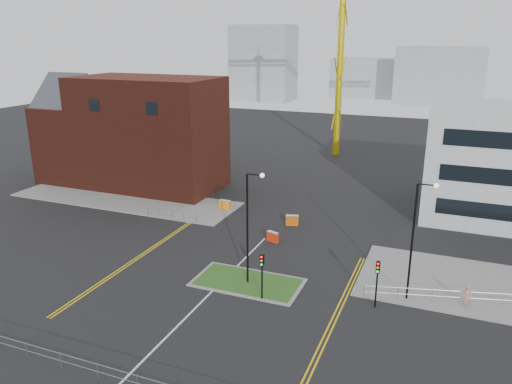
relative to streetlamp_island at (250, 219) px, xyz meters
The scene contains 24 objects.
ground 9.91m from the streetlamp_island, 105.50° to the right, with size 200.00×200.00×0.00m, color black.
pavement_left 26.80m from the streetlamp_island, 147.78° to the left, with size 28.00×8.00×0.12m, color slate.
island_kerb 5.38m from the streetlamp_island, behind, with size 8.60×4.60×0.08m, color slate.
grass_island 5.36m from the streetlamp_island, behind, with size 8.00×4.00×0.12m, color #254818.
brick_building 32.20m from the streetlamp_island, 141.56° to the left, with size 24.20×10.07×14.24m.
streetlamp_island is the anchor object (origin of this frame).
streetlamp_right_near 12.17m from the streetlamp_island, ahead, with size 1.46×0.36×9.18m.
traffic_light_island 3.92m from the streetlamp_island, 48.59° to the right, with size 0.28×0.33×3.65m.
traffic_light_right 10.19m from the streetlamp_island, ahead, with size 0.28×0.33×3.65m.
railing_front 14.91m from the streetlamp_island, 99.00° to the right, with size 24.05×0.05×1.10m.
railing_left 17.22m from the streetlamp_island, 142.89° to the left, with size 6.05×0.05×1.10m.
railing_right 19.18m from the streetlamp_island, 10.84° to the left, with size 19.05×5.05×1.10m.
centre_line 8.38m from the streetlamp_island, 110.29° to the right, with size 0.15×30.00×0.01m, color silver.
yellow_left_a 12.61m from the streetlamp_island, 169.89° to the left, with size 0.12×24.00×0.01m, color gold.
yellow_left_b 12.35m from the streetlamp_island, 169.62° to the left, with size 0.12×24.00×0.01m, color gold.
yellow_right_a 9.29m from the streetlamp_island, 15.36° to the right, with size 0.12×20.00×0.01m, color gold.
yellow_right_b 9.53m from the streetlamp_island, 14.78° to the right, with size 0.12×20.00×0.01m, color gold.
skyline_a 119.82m from the streetlamp_island, 110.65° to the left, with size 18.00×12.00×22.00m, color gray.
skyline_b 122.28m from the streetlamp_island, 86.35° to the left, with size 24.00×12.00×16.00m, color gray.
skyline_d 132.40m from the streetlamp_island, 94.43° to the left, with size 30.00×12.00×12.00m, color gray.
pedestrian 16.74m from the streetlamp_island, ahead, with size 0.64×0.42×1.74m, color tan.
barrier_left 18.48m from the streetlamp_island, 121.76° to the left, with size 1.38×0.57×1.13m.
barrier_mid 14.24m from the streetlamp_island, 93.71° to the left, with size 1.37×0.77×1.10m.
barrier_right 9.93m from the streetlamp_island, 98.29° to the left, with size 1.25×0.76×1.00m.
Camera 1 is at (15.97, -24.86, 18.75)m, focal length 35.00 mm.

